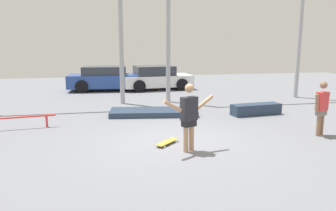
{
  "coord_description": "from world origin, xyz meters",
  "views": [
    {
      "loc": [
        -1.89,
        -8.22,
        2.67
      ],
      "look_at": [
        0.06,
        1.44,
        0.77
      ],
      "focal_mm": 35.0,
      "sensor_mm": 36.0,
      "label": 1
    }
  ],
  "objects_px": {
    "manual_pad": "(154,112)",
    "parked_car_white": "(156,78)",
    "grind_box": "(256,109)",
    "skateboard": "(167,142)",
    "grind_rail": "(3,120)",
    "parked_car_blue": "(107,79)",
    "bystander": "(322,106)",
    "skateboarder": "(189,114)"
  },
  "relations": [
    {
      "from": "grind_box",
      "to": "bystander",
      "type": "height_order",
      "value": "bystander"
    },
    {
      "from": "manual_pad",
      "to": "grind_box",
      "type": "bearing_deg",
      "value": -10.77
    },
    {
      "from": "grind_box",
      "to": "parked_car_white",
      "type": "bearing_deg",
      "value": 109.01
    },
    {
      "from": "grind_box",
      "to": "manual_pad",
      "type": "relative_size",
      "value": 0.59
    },
    {
      "from": "manual_pad",
      "to": "skateboarder",
      "type": "bearing_deg",
      "value": -87.25
    },
    {
      "from": "parked_car_blue",
      "to": "bystander",
      "type": "height_order",
      "value": "bystander"
    },
    {
      "from": "skateboard",
      "to": "parked_car_white",
      "type": "height_order",
      "value": "parked_car_white"
    },
    {
      "from": "grind_rail",
      "to": "bystander",
      "type": "bearing_deg",
      "value": -14.86
    },
    {
      "from": "grind_rail",
      "to": "bystander",
      "type": "xyz_separation_m",
      "value": [
        9.2,
        -2.44,
        0.54
      ]
    },
    {
      "from": "grind_rail",
      "to": "manual_pad",
      "type": "bearing_deg",
      "value": 14.02
    },
    {
      "from": "skateboard",
      "to": "parked_car_white",
      "type": "relative_size",
      "value": 0.18
    },
    {
      "from": "parked_car_blue",
      "to": "skateboarder",
      "type": "bearing_deg",
      "value": -77.04
    },
    {
      "from": "grind_box",
      "to": "parked_car_blue",
      "type": "relative_size",
      "value": 0.43
    },
    {
      "from": "grind_box",
      "to": "grind_rail",
      "type": "bearing_deg",
      "value": -176.67
    },
    {
      "from": "skateboarder",
      "to": "skateboard",
      "type": "relative_size",
      "value": 2.33
    },
    {
      "from": "manual_pad",
      "to": "parked_car_blue",
      "type": "distance_m",
      "value": 7.01
    },
    {
      "from": "grind_box",
      "to": "grind_rail",
      "type": "relative_size",
      "value": 0.62
    },
    {
      "from": "skateboarder",
      "to": "skateboard",
      "type": "bearing_deg",
      "value": 101.89
    },
    {
      "from": "skateboarder",
      "to": "bystander",
      "type": "relative_size",
      "value": 1.08
    },
    {
      "from": "parked_car_blue",
      "to": "manual_pad",
      "type": "bearing_deg",
      "value": -73.14
    },
    {
      "from": "skateboarder",
      "to": "manual_pad",
      "type": "bearing_deg",
      "value": 71.96
    },
    {
      "from": "manual_pad",
      "to": "parked_car_white",
      "type": "distance_m",
      "value": 6.84
    },
    {
      "from": "skateboarder",
      "to": "manual_pad",
      "type": "xyz_separation_m",
      "value": [
        -0.21,
        4.28,
        -0.85
      ]
    },
    {
      "from": "skateboarder",
      "to": "skateboard",
      "type": "distance_m",
      "value": 1.17
    },
    {
      "from": "manual_pad",
      "to": "parked_car_white",
      "type": "bearing_deg",
      "value": 79.79
    },
    {
      "from": "skateboard",
      "to": "parked_car_blue",
      "type": "distance_m",
      "value": 10.55
    },
    {
      "from": "bystander",
      "to": "grind_box",
      "type": "bearing_deg",
      "value": -103.62
    },
    {
      "from": "manual_pad",
      "to": "grind_rail",
      "type": "height_order",
      "value": "grind_rail"
    },
    {
      "from": "manual_pad",
      "to": "parked_car_white",
      "type": "xyz_separation_m",
      "value": [
        1.21,
        6.71,
        0.56
      ]
    },
    {
      "from": "parked_car_blue",
      "to": "parked_car_white",
      "type": "relative_size",
      "value": 1.08
    },
    {
      "from": "bystander",
      "to": "grind_rail",
      "type": "bearing_deg",
      "value": -39.1
    },
    {
      "from": "skateboard",
      "to": "grind_rail",
      "type": "height_order",
      "value": "grind_rail"
    },
    {
      "from": "skateboard",
      "to": "grind_rail",
      "type": "relative_size",
      "value": 0.24
    },
    {
      "from": "skateboard",
      "to": "parked_car_blue",
      "type": "xyz_separation_m",
      "value": [
        -1.36,
        10.44,
        0.6
      ]
    },
    {
      "from": "grind_box",
      "to": "bystander",
      "type": "relative_size",
      "value": 1.19
    },
    {
      "from": "skateboarder",
      "to": "bystander",
      "type": "distance_m",
      "value": 4.16
    },
    {
      "from": "skateboard",
      "to": "grind_box",
      "type": "distance_m",
      "value": 4.93
    },
    {
      "from": "manual_pad",
      "to": "grind_rail",
      "type": "distance_m",
      "value": 5.04
    },
    {
      "from": "skateboarder",
      "to": "parked_car_blue",
      "type": "relative_size",
      "value": 0.38
    },
    {
      "from": "parked_car_white",
      "to": "bystander",
      "type": "xyz_separation_m",
      "value": [
        3.11,
        -10.37,
        0.21
      ]
    },
    {
      "from": "skateboard",
      "to": "manual_pad",
      "type": "xyz_separation_m",
      "value": [
        0.21,
        3.63,
        0.04
      ]
    },
    {
      "from": "manual_pad",
      "to": "bystander",
      "type": "distance_m",
      "value": 5.71
    }
  ]
}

